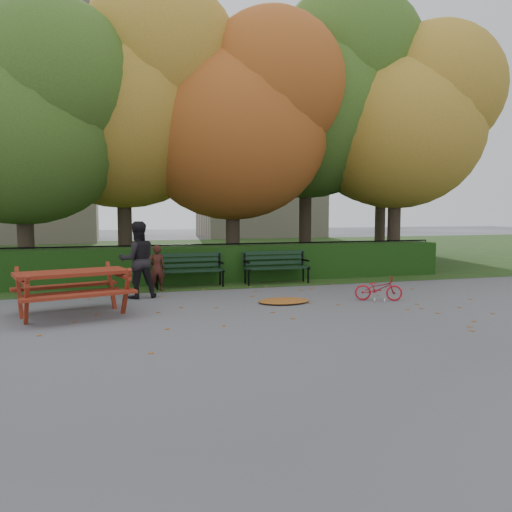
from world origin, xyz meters
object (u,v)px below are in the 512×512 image
object	(u,v)px
adult	(138,260)
bicycle	(379,288)
tree_b	(134,99)
tree_a	(32,116)
tree_e	(409,119)
picnic_table	(72,281)
tree_g	(392,131)
child	(157,268)
bench_left	(189,267)
tree_c	(245,119)
tree_d	(319,96)
bench_right	(276,264)

from	to	relation	value
adult	bicycle	xyz separation A→B (m)	(5.11, -1.86, -0.61)
tree_b	adult	distance (m)	6.30
tree_a	tree_e	xyz separation A→B (m)	(11.71, 0.19, 0.56)
tree_e	adult	size ratio (longest dim) A/B	4.65
picnic_table	adult	world-z (taller)	adult
tree_g	child	distance (m)	13.29
tree_e	child	bearing A→B (deg)	-163.55
tree_b	picnic_table	bearing A→B (deg)	-104.21
bench_left	picnic_table	distance (m)	4.01
tree_c	tree_g	distance (m)	8.43
tree_b	child	world-z (taller)	tree_b
tree_b	tree_a	bearing A→B (deg)	-156.95
tree_g	adult	xyz separation A→B (m)	(-11.01, -7.39, -4.50)
tree_b	bench_left	world-z (taller)	tree_b
tree_d	bench_left	bearing A→B (deg)	-145.74
tree_b	tree_d	xyz separation A→B (m)	(6.32, 0.48, 0.58)
tree_e	child	size ratio (longest dim) A/B	7.07
bench_left	adult	xyz separation A→B (m)	(-1.37, -1.33, 0.36)
picnic_table	bicycle	bearing A→B (deg)	-17.33
tree_c	bench_right	bearing A→B (deg)	-83.30
adult	bicycle	distance (m)	5.47
adult	bicycle	bearing A→B (deg)	150.74
tree_e	bench_right	size ratio (longest dim) A/B	4.53
tree_a	adult	distance (m)	5.46
picnic_table	bench_left	bearing A→B (deg)	32.68
tree_d	tree_g	size ratio (longest dim) A/B	1.12
bench_left	bicycle	xyz separation A→B (m)	(3.73, -3.19, -0.25)
tree_a	bench_left	distance (m)	5.89
bench_right	adult	size ratio (longest dim) A/B	1.03
tree_a	bench_right	size ratio (longest dim) A/B	4.16
tree_d	tree_g	bearing A→B (deg)	29.61
bench_right	bicycle	size ratio (longest dim) A/B	1.74
bench_left	bicycle	size ratio (longest dim) A/B	1.74
tree_a	tree_b	xyz separation A→B (m)	(2.74, 1.17, 0.88)
tree_b	child	distance (m)	5.99
tree_b	adult	size ratio (longest dim) A/B	5.01
tree_d	tree_c	bearing A→B (deg)	-157.39
tree_a	bicycle	world-z (taller)	tree_a
child	adult	size ratio (longest dim) A/B	0.66
tree_g	bench_left	xyz separation A→B (m)	(-9.63, -6.06, -4.85)
child	bench_right	bearing A→B (deg)	-175.36
tree_d	picnic_table	distance (m)	11.51
bench_right	tree_g	bearing A→B (deg)	39.95
bench_right	bench_left	bearing A→B (deg)	180.00
tree_b	bicycle	xyz separation A→B (m)	(4.88, -6.23, -5.13)
tree_a	picnic_table	xyz separation A→B (m)	(1.22, -4.87, -3.85)
tree_c	tree_e	xyz separation A→B (m)	(5.69, -0.19, 0.26)
adult	bicycle	world-z (taller)	adult
tree_e	bench_right	world-z (taller)	tree_e
bicycle	tree_c	bearing A→B (deg)	39.45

